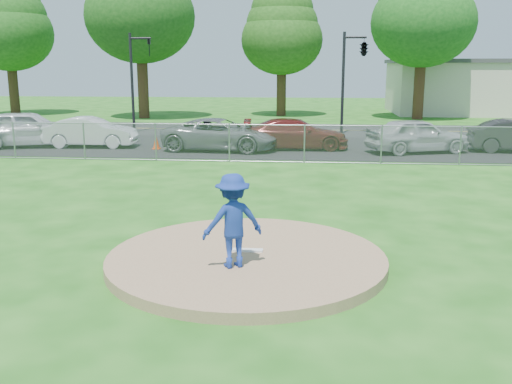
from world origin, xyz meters
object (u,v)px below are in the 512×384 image
at_px(parked_car_darkred, 296,134).
at_px(traffic_cone, 156,142).
at_px(commercial_building, 493,86).
at_px(tree_far_left, 8,22).
at_px(traffic_signal_left, 136,73).
at_px(traffic_signal_center, 362,50).
at_px(parked_car_gray, 220,134).
at_px(parked_car_pearl, 417,135).
at_px(parked_car_white, 91,132).
at_px(pitcher, 233,221).
at_px(tree_right, 424,9).
at_px(parked_car_silver, 28,129).
at_px(tree_left, 139,2).
at_px(tree_center, 282,29).

bearing_deg(parked_car_darkred, traffic_cone, 90.77).
distance_m(commercial_building, tree_far_left, 38.64).
height_order(traffic_signal_left, parked_car_darkred, traffic_signal_left).
xyz_separation_m(traffic_signal_center, parked_car_gray, (-6.82, -6.90, -3.88)).
xyz_separation_m(traffic_signal_left, traffic_cone, (2.90, -6.76, -3.03)).
distance_m(commercial_building, parked_car_pearl, 24.93).
bearing_deg(parked_car_white, pitcher, -154.57).
relative_size(tree_right, parked_car_silver, 2.30).
height_order(tree_far_left, parked_car_gray, tree_far_left).
bearing_deg(parked_car_pearl, tree_right, -27.91).
xyz_separation_m(traffic_signal_left, parked_car_silver, (-3.36, -6.56, -2.49)).
relative_size(parked_car_silver, parked_car_pearl, 1.12).
height_order(parked_car_gray, parked_car_darkred, parked_car_gray).
distance_m(traffic_signal_left, parked_car_pearl, 16.40).
bearing_deg(traffic_cone, tree_far_left, 132.26).
bearing_deg(tree_left, commercial_building, 14.53).
height_order(tree_left, parked_car_silver, tree_left).
xyz_separation_m(tree_far_left, parked_car_silver, (9.88, -17.56, -6.19)).
xyz_separation_m(traffic_signal_center, parked_car_white, (-13.08, -6.39, -3.90)).
height_order(pitcher, parked_car_white, pitcher).
distance_m(tree_far_left, tree_center, 21.03).
xyz_separation_m(tree_left, parked_car_silver, (-1.12, -15.56, -7.37)).
height_order(tree_left, parked_car_darkred, tree_left).
distance_m(tree_right, traffic_cone, 23.57).
xyz_separation_m(parked_car_silver, parked_car_pearl, (18.07, -0.22, -0.09)).
height_order(traffic_signal_center, pitcher, traffic_signal_center).
distance_m(tree_far_left, traffic_cone, 24.92).
xyz_separation_m(traffic_signal_center, pitcher, (-4.14, -22.68, -3.55)).
xyz_separation_m(tree_center, traffic_signal_center, (4.97, -12.00, -1.86)).
bearing_deg(commercial_building, parked_car_white, -138.28).
bearing_deg(tree_left, parked_car_gray, -62.87).
xyz_separation_m(traffic_cone, parked_car_pearl, (11.81, -0.02, 0.45)).
relative_size(traffic_signal_left, parked_car_white, 1.31).
relative_size(traffic_signal_left, parked_car_silver, 1.11).
relative_size(tree_left, traffic_signal_center, 2.24).
height_order(tree_right, parked_car_white, tree_right).
height_order(tree_far_left, parked_car_darkred, tree_far_left).
distance_m(traffic_cone, parked_car_white, 3.29).
distance_m(tree_right, traffic_signal_center, 11.60).
distance_m(parked_car_white, parked_car_darkred, 9.69).
xyz_separation_m(commercial_building, tree_right, (-7.00, -6.00, 5.49)).
height_order(commercial_building, tree_left, tree_left).
relative_size(tree_far_left, traffic_cone, 16.80).
bearing_deg(tree_left, parked_car_darkred, -52.64).
height_order(tree_far_left, traffic_cone, tree_far_left).
xyz_separation_m(traffic_signal_left, parked_car_pearl, (14.71, -6.77, -2.59)).
relative_size(tree_right, pitcher, 6.77).
height_order(traffic_cone, parked_car_pearl, parked_car_pearl).
distance_m(traffic_signal_left, parked_car_darkred, 11.50).
height_order(tree_left, parked_car_white, tree_left).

